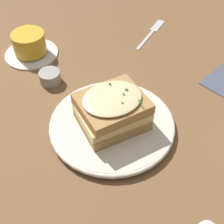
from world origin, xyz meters
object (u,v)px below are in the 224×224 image
dinner_plate (112,124)px  condiment_pot (50,77)px  teacup_with_saucer (30,45)px  sandwich (112,110)px  fork (153,31)px

dinner_plate → condiment_pot: (0.21, 0.04, 0.01)m
teacup_with_saucer → sandwich: bearing=-151.5°
fork → condiment_pot: condiment_pot is taller
fork → condiment_pot: 0.36m
sandwich → condiment_pot: size_ratio=2.80×
condiment_pot → teacup_with_saucer: bearing=-3.6°
dinner_plate → teacup_with_saucer: teacup_with_saucer is taller
sandwich → fork: 0.40m
sandwich → fork: bearing=-52.1°
dinner_plate → teacup_with_saucer: 0.35m
dinner_plate → sandwich: size_ratio=1.83×
fork → condiment_pot: (-0.04, 0.36, 0.01)m
sandwich → fork: sandwich is taller
fork → condiment_pot: bearing=-111.0°
condiment_pot → dinner_plate: bearing=-168.6°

